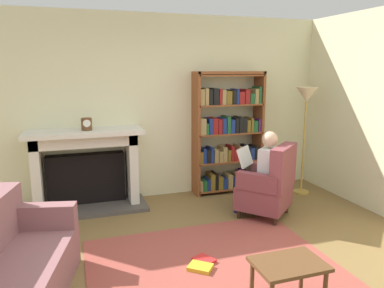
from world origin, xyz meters
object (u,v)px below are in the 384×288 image
(mantel_clock, at_px, (87,124))
(floor_lamp, at_px, (306,104))
(bookshelf, at_px, (228,133))
(sofa_floral, at_px, (1,280))
(fireplace, at_px, (86,167))
(armchair_reading, at_px, (269,186))
(side_table, at_px, (288,270))
(seated_reader, at_px, (261,170))

(mantel_clock, xyz_separation_m, floor_lamp, (3.18, -0.31, 0.20))
(bookshelf, xyz_separation_m, sofa_floral, (-2.89, -2.27, -0.61))
(bookshelf, bearing_deg, fireplace, -179.13)
(bookshelf, xyz_separation_m, armchair_reading, (0.11, -1.12, -0.51))
(armchair_reading, xyz_separation_m, sofa_floral, (-2.99, -1.15, -0.10))
(side_table, bearing_deg, armchair_reading, 64.58)
(mantel_clock, relative_size, floor_lamp, 0.10)
(bookshelf, bearing_deg, seated_reader, -88.39)
(fireplace, height_order, floor_lamp, floor_lamp)
(seated_reader, distance_m, sofa_floral, 3.18)
(bookshelf, xyz_separation_m, seated_reader, (0.03, -1.03, -0.31))
(fireplace, relative_size, seated_reader, 1.39)
(bookshelf, distance_m, sofa_floral, 3.72)
(mantel_clock, bearing_deg, sofa_floral, -110.19)
(seated_reader, bearing_deg, armchair_reading, 90.00)
(armchair_reading, relative_size, seated_reader, 0.85)
(mantel_clock, bearing_deg, side_table, -63.56)
(mantel_clock, height_order, floor_lamp, floor_lamp)
(armchair_reading, height_order, side_table, armchair_reading)
(bookshelf, height_order, seated_reader, bookshelf)
(mantel_clock, relative_size, sofa_floral, 0.09)
(sofa_floral, xyz_separation_m, floor_lamp, (3.97, 1.82, 1.08))
(mantel_clock, xyz_separation_m, armchair_reading, (2.21, -0.98, -0.77))
(mantel_clock, bearing_deg, fireplace, 109.78)
(seated_reader, height_order, floor_lamp, floor_lamp)
(side_table, distance_m, floor_lamp, 3.22)
(bookshelf, bearing_deg, side_table, -104.26)
(fireplace, xyz_separation_m, seated_reader, (2.17, -1.00, 0.03))
(seated_reader, bearing_deg, sofa_floral, -18.58)
(side_table, bearing_deg, sofa_floral, 163.82)
(fireplace, xyz_separation_m, mantel_clock, (0.04, -0.10, 0.61))
(mantel_clock, height_order, side_table, mantel_clock)
(seated_reader, distance_m, floor_lamp, 1.43)
(bookshelf, height_order, side_table, bookshelf)
(sofa_floral, bearing_deg, fireplace, -5.15)
(fireplace, height_order, sofa_floral, fireplace)
(fireplace, bearing_deg, mantel_clock, -70.22)
(sofa_floral, height_order, side_table, sofa_floral)
(mantel_clock, relative_size, bookshelf, 0.09)
(bookshelf, bearing_deg, sofa_floral, -141.88)
(fireplace, bearing_deg, sofa_floral, -108.48)
(bookshelf, relative_size, sofa_floral, 1.03)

